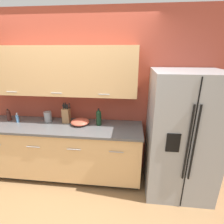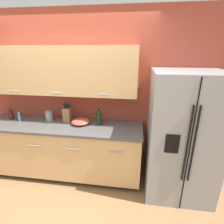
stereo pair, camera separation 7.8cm
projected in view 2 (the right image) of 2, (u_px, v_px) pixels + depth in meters
name	position (u px, v px, depth m)	size (l,w,h in m)	color
ground_plane	(54.00, 216.00, 2.25)	(14.00, 14.00, 0.00)	olive
wall_back	(72.00, 89.00, 2.81)	(10.00, 0.39, 2.60)	#993D2D
counter_unit	(64.00, 149.00, 2.88)	(2.53, 0.64, 0.91)	black
refrigerator	(181.00, 136.00, 2.42)	(0.91, 0.82, 1.78)	gray
knife_block	(67.00, 114.00, 2.80)	(0.12, 0.11, 0.33)	olive
wine_bottle	(99.00, 117.00, 2.69)	(0.08, 0.08, 0.26)	black
soap_dispenser	(19.00, 117.00, 2.84)	(0.05, 0.05, 0.16)	#4C7FB2
oil_bottle	(11.00, 114.00, 2.90)	(0.07, 0.07, 0.20)	#3D1914
steel_canister	(49.00, 116.00, 2.86)	(0.12, 0.12, 0.18)	gray
mixing_bowl	(81.00, 122.00, 2.74)	(0.29, 0.29, 0.08)	#B24C38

